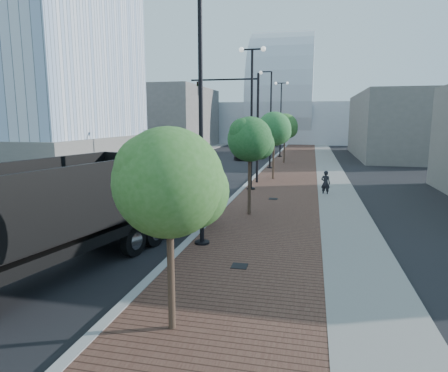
% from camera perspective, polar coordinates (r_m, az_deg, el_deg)
% --- Properties ---
extents(sidewalk, '(7.00, 140.00, 0.12)m').
position_cam_1_polar(sidewalk, '(43.96, 11.25, 3.35)').
color(sidewalk, '#4C2D23').
rests_on(sidewalk, ground).
extents(concrete_strip, '(2.40, 140.00, 0.13)m').
position_cam_1_polar(concrete_strip, '(43.98, 14.77, 3.22)').
color(concrete_strip, slate).
rests_on(concrete_strip, ground).
extents(curb, '(0.30, 140.00, 0.14)m').
position_cam_1_polar(curb, '(44.18, 6.70, 3.51)').
color(curb, gray).
rests_on(curb, ground).
extents(west_sidewalk, '(4.00, 140.00, 0.12)m').
position_cam_1_polar(west_sidewalk, '(47.31, -9.19, 3.84)').
color(west_sidewalk, slate).
rests_on(west_sidewalk, ground).
extents(dump_truck, '(5.39, 13.63, 3.48)m').
position_cam_1_polar(dump_truck, '(14.98, -15.26, -3.30)').
color(dump_truck, black).
rests_on(dump_truck, ground).
extents(white_sedan, '(2.95, 5.04, 1.57)m').
position_cam_1_polar(white_sedan, '(24.79, -6.41, 0.41)').
color(white_sedan, white).
rests_on(white_sedan, ground).
extents(dark_car_mid, '(3.81, 5.14, 1.30)m').
position_cam_1_polar(dark_car_mid, '(32.28, -9.33, 2.24)').
color(dark_car_mid, black).
rests_on(dark_car_mid, ground).
extents(dark_car_far, '(3.64, 5.06, 1.36)m').
position_cam_1_polar(dark_car_far, '(47.19, 3.67, 4.69)').
color(dark_car_far, black).
rests_on(dark_car_far, ground).
extents(pedestrian, '(0.67, 0.55, 1.59)m').
position_cam_1_polar(pedestrian, '(25.37, 14.53, 0.40)').
color(pedestrian, black).
rests_on(pedestrian, ground).
extents(streetlight_1, '(1.44, 0.56, 9.21)m').
position_cam_1_polar(streetlight_1, '(14.29, -3.80, 8.05)').
color(streetlight_1, black).
rests_on(streetlight_1, ground).
extents(streetlight_2, '(1.72, 0.56, 9.28)m').
position_cam_1_polar(streetlight_2, '(26.00, 4.02, 9.80)').
color(streetlight_2, black).
rests_on(streetlight_2, ground).
extents(streetlight_3, '(1.44, 0.56, 9.21)m').
position_cam_1_polar(streetlight_3, '(37.92, 6.61, 8.98)').
color(streetlight_3, black).
rests_on(streetlight_3, ground).
extents(streetlight_4, '(1.72, 0.56, 9.28)m').
position_cam_1_polar(streetlight_4, '(49.86, 8.24, 9.64)').
color(streetlight_4, black).
rests_on(streetlight_4, ground).
extents(traffic_mast, '(5.09, 0.20, 8.00)m').
position_cam_1_polar(traffic_mast, '(29.10, 3.15, 10.11)').
color(traffic_mast, black).
rests_on(traffic_mast, ground).
extents(tree_0, '(2.41, 2.36, 4.60)m').
position_cam_1_polar(tree_0, '(8.35, -7.66, 0.43)').
color(tree_0, '#382619').
rests_on(tree_0, ground).
extents(tree_1, '(2.24, 2.16, 4.88)m').
position_cam_1_polar(tree_1, '(18.97, 3.93, 6.75)').
color(tree_1, '#382619').
rests_on(tree_1, ground).
extents(tree_2, '(2.65, 2.65, 5.34)m').
position_cam_1_polar(tree_2, '(30.87, 7.36, 8.20)').
color(tree_2, '#382619').
rests_on(tree_2, ground).
extents(tree_3, '(2.77, 2.77, 5.37)m').
position_cam_1_polar(tree_3, '(42.83, 8.88, 8.51)').
color(tree_3, '#382619').
rests_on(tree_3, ground).
extents(tower_podium, '(19.00, 19.00, 3.00)m').
position_cam_1_polar(tower_podium, '(45.81, -26.01, 4.62)').
color(tower_podium, '#67635D').
rests_on(tower_podium, ground).
extents(convention_center, '(50.00, 30.00, 50.00)m').
position_cam_1_polar(convention_center, '(88.95, 8.56, 10.35)').
color(convention_center, '#B2B7BD').
rests_on(convention_center, ground).
extents(commercial_block_nw, '(14.00, 20.00, 10.00)m').
position_cam_1_polar(commercial_block_nw, '(68.26, -8.55, 9.75)').
color(commercial_block_nw, '#5D5A54').
rests_on(commercial_block_nw, ground).
extents(commercial_block_ne, '(12.00, 22.00, 8.00)m').
position_cam_1_polar(commercial_block_ne, '(54.92, 24.95, 7.98)').
color(commercial_block_ne, '#5E5A54').
rests_on(commercial_block_ne, ground).
extents(utility_cover_1, '(0.50, 0.50, 0.02)m').
position_cam_1_polar(utility_cover_1, '(12.75, 2.26, -11.53)').
color(utility_cover_1, black).
rests_on(utility_cover_1, sidewalk).
extents(utility_cover_2, '(0.50, 0.50, 0.02)m').
position_cam_1_polar(utility_cover_2, '(23.26, 7.16, -1.85)').
color(utility_cover_2, black).
rests_on(utility_cover_2, sidewalk).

